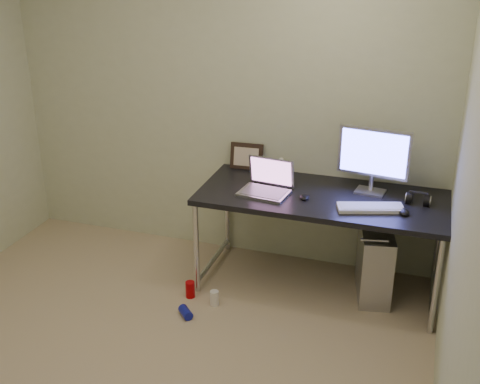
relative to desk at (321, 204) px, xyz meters
name	(u,v)px	position (x,y,z in m)	size (l,w,h in m)	color
floor	(129,377)	(-0.87, -1.37, -0.68)	(3.50, 3.50, 0.00)	tan
wall_back	(223,103)	(-0.87, 0.38, 0.57)	(3.50, 0.02, 2.50)	beige
wall_right	(467,233)	(0.88, -1.37, 0.57)	(0.02, 3.50, 2.50)	beige
desk	(321,204)	(0.00, 0.00, 0.00)	(1.75, 0.77, 0.75)	black
tower_computer	(374,262)	(0.41, 0.03, -0.42)	(0.31, 0.54, 0.56)	#A5A5AA
cable_a	(374,226)	(0.36, 0.33, -0.28)	(0.01, 0.01, 0.70)	black
cable_b	(385,231)	(0.45, 0.31, -0.30)	(0.01, 0.01, 0.72)	black
can_red	(190,289)	(-0.85, -0.44, -0.62)	(0.07, 0.07, 0.12)	#AC040A
can_white	(214,298)	(-0.65, -0.48, -0.62)	(0.06, 0.06, 0.11)	white
can_blue	(186,312)	(-0.79, -0.68, -0.65)	(0.07, 0.07, 0.12)	#13199E
laptop	(267,184)	(-0.39, -0.06, 0.13)	(0.37, 0.32, 0.24)	#B9B8BF
monitor	(374,156)	(0.32, 0.16, 0.35)	(0.51, 0.17, 0.48)	#B9B8BF
keyboard	(370,208)	(0.36, -0.14, 0.09)	(0.44, 0.14, 0.03)	white
mouse_right	(404,211)	(0.57, -0.13, 0.09)	(0.07, 0.12, 0.04)	black
mouse_left	(304,196)	(-0.11, -0.10, 0.09)	(0.07, 0.10, 0.04)	black
headphones	(418,199)	(0.65, 0.06, 0.10)	(0.16, 0.10, 0.11)	black
picture_frame	(247,156)	(-0.67, 0.33, 0.18)	(0.26, 0.03, 0.21)	black
webcam	(281,163)	(-0.38, 0.30, 0.17)	(0.05, 0.04, 0.13)	silver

